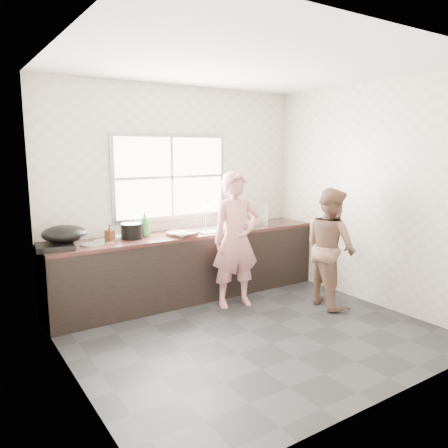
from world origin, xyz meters
TOP-DOWN VIEW (x-y plane):
  - floor at (0.00, 0.00)m, footprint 3.60×3.20m
  - ceiling at (0.00, 0.00)m, footprint 3.60×3.20m
  - wall_back at (0.00, 1.60)m, footprint 3.60×0.01m
  - wall_left at (-1.80, 0.00)m, footprint 0.01×3.20m
  - wall_right at (1.80, 0.00)m, footprint 0.01×3.20m
  - wall_front at (0.00, -1.60)m, footprint 3.60×0.01m
  - cabinet at (0.00, 1.29)m, footprint 3.60×0.62m
  - countertop at (0.00, 1.29)m, footprint 3.60×0.64m
  - sink at (0.35, 1.29)m, footprint 0.55×0.45m
  - faucet at (0.35, 1.49)m, footprint 0.02×0.02m
  - window_frame at (-0.10, 1.59)m, footprint 1.60×0.05m
  - window_glazing at (-0.10, 1.57)m, footprint 1.50×0.01m
  - woman at (0.33, 0.74)m, footprint 0.62×0.47m
  - person_side at (1.30, 0.12)m, footprint 0.67×0.80m
  - cutting_board at (-0.16, 1.19)m, footprint 0.50×0.50m
  - cleaver at (-0.22, 1.19)m, footprint 0.21×0.12m
  - bowl_mince at (-0.22, 1.08)m, footprint 0.22×0.22m
  - bowl_crabs at (0.54, 1.20)m, footprint 0.25×0.25m
  - bowl_held at (0.47, 1.20)m, footprint 0.24×0.24m
  - black_pot at (-0.76, 1.32)m, footprint 0.26×0.26m
  - plate_food at (-0.86, 1.50)m, footprint 0.24×0.24m
  - bottle_green at (-0.58, 1.36)m, footprint 0.13×0.13m
  - bottle_brown_tall at (-1.03, 1.30)m, footprint 0.11×0.11m
  - bottle_brown_short at (-0.66, 1.51)m, footprint 0.18×0.18m
  - glass_jar at (-0.83, 1.39)m, footprint 0.09×0.09m
  - burner at (-1.65, 1.24)m, footprint 0.42×0.42m
  - wok at (-1.54, 1.26)m, footprint 0.50×0.50m
  - dish_rack at (0.88, 1.21)m, footprint 0.43×0.32m
  - pot_lid_left at (-1.07, 1.35)m, footprint 0.32×0.32m
  - pot_lid_right at (-1.24, 1.23)m, footprint 0.31×0.31m

SIDE VIEW (x-z plane):
  - floor at x=0.00m, z-range -0.01..0.00m
  - cabinet at x=0.00m, z-range 0.00..0.82m
  - person_side at x=1.30m, z-range 0.00..1.45m
  - woman at x=0.33m, z-range 0.00..1.53m
  - countertop at x=0.00m, z-range 0.82..0.86m
  - sink at x=0.35m, z-range 0.85..0.88m
  - pot_lid_left at x=-1.07m, z-range 0.86..0.87m
  - pot_lid_right at x=-1.24m, z-range 0.86..0.87m
  - plate_food at x=-0.86m, z-range 0.86..0.88m
  - cutting_board at x=-0.16m, z-range 0.86..0.90m
  - bowl_mince at x=-0.22m, z-range 0.86..0.91m
  - burner at x=-1.65m, z-range 0.86..0.92m
  - bowl_held at x=0.47m, z-range 0.86..0.92m
  - bowl_crabs at x=0.54m, z-range 0.86..0.93m
  - cleaver at x=-0.22m, z-range 0.90..0.91m
  - glass_jar at x=-0.83m, z-range 0.86..0.96m
  - bottle_brown_tall at x=-1.03m, z-range 0.86..1.04m
  - black_pot at x=-0.76m, z-range 0.86..1.04m
  - bottle_brown_short at x=-0.66m, z-range 0.86..1.05m
  - wok at x=-1.54m, z-range 0.92..1.10m
  - faucet at x=0.35m, z-range 0.86..1.16m
  - dish_rack at x=0.88m, z-range 0.86..1.17m
  - bottle_green at x=-0.58m, z-range 0.86..1.18m
  - wall_back at x=0.00m, z-range 0.00..2.70m
  - wall_left at x=-1.80m, z-range 0.00..2.70m
  - wall_right at x=1.80m, z-range 0.00..2.70m
  - wall_front at x=0.00m, z-range 0.00..2.70m
  - window_glazing at x=-0.10m, z-range 1.05..2.05m
  - window_frame at x=-0.10m, z-range 1.00..2.10m
  - ceiling at x=0.00m, z-range 2.70..2.71m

